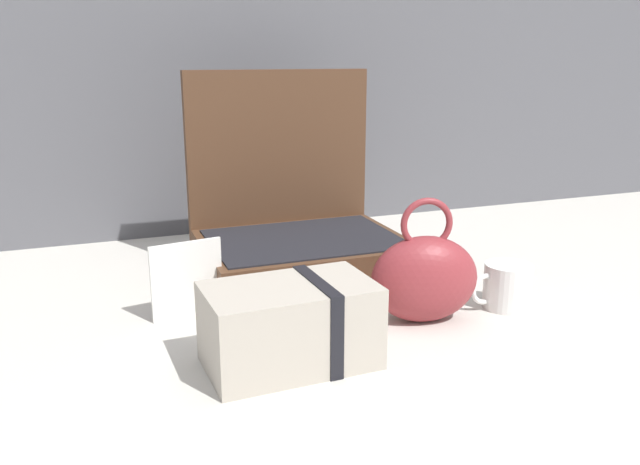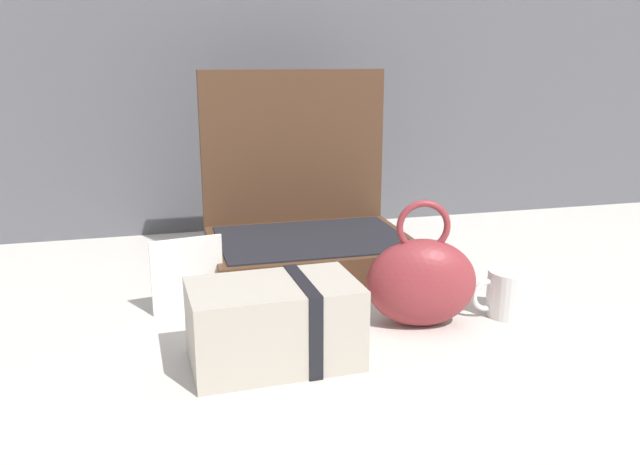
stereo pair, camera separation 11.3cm
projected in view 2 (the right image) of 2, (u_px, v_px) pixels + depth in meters
ground_plane at (305, 303)px, 1.18m from camera, size 6.00×6.00×0.00m
open_suitcase at (306, 230)px, 1.34m from camera, size 0.40×0.32×0.41m
teal_pouch_handbag at (421, 281)px, 1.07m from camera, size 0.20×0.13×0.22m
cream_toiletry_bag at (276, 323)px, 0.94m from camera, size 0.25×0.15×0.13m
coffee_mug at (510, 293)px, 1.12m from camera, size 0.12×0.09×0.08m
info_card_left at (188, 275)px, 1.13m from camera, size 0.13×0.03×0.13m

